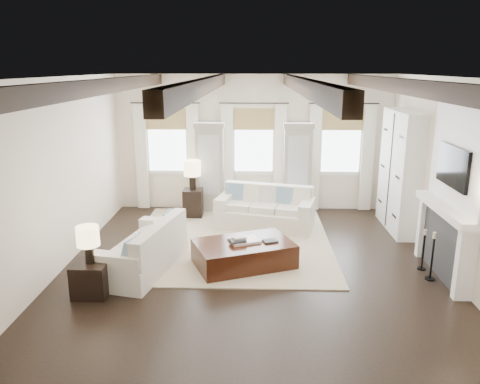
{
  "coord_description": "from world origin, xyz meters",
  "views": [
    {
      "loc": [
        0.02,
        -7.25,
        3.36
      ],
      "look_at": [
        -0.24,
        0.96,
        1.15
      ],
      "focal_mm": 35.0,
      "sensor_mm": 36.0,
      "label": 1
    }
  ],
  "objects_px": {
    "sofa_left": "(146,251)",
    "side_table_front": "(92,279)",
    "side_table_back": "(193,203)",
    "ottoman": "(244,254)",
    "sofa_back": "(266,210)"
  },
  "relations": [
    {
      "from": "ottoman",
      "to": "sofa_left",
      "type": "bearing_deg",
      "value": 165.85
    },
    {
      "from": "sofa_left",
      "to": "side_table_front",
      "type": "height_order",
      "value": "sofa_left"
    },
    {
      "from": "sofa_left",
      "to": "ottoman",
      "type": "xyz_separation_m",
      "value": [
        1.66,
        0.22,
        -0.12
      ]
    },
    {
      "from": "side_table_front",
      "to": "sofa_left",
      "type": "bearing_deg",
      "value": 55.82
    },
    {
      "from": "sofa_back",
      "to": "side_table_front",
      "type": "bearing_deg",
      "value": -129.83
    },
    {
      "from": "sofa_left",
      "to": "side_table_back",
      "type": "xyz_separation_m",
      "value": [
        0.43,
        2.95,
        -0.01
      ]
    },
    {
      "from": "ottoman",
      "to": "sofa_back",
      "type": "bearing_deg",
      "value": 56.77
    },
    {
      "from": "sofa_left",
      "to": "side_table_front",
      "type": "bearing_deg",
      "value": -124.18
    },
    {
      "from": "side_table_front",
      "to": "side_table_back",
      "type": "bearing_deg",
      "value": 74.77
    },
    {
      "from": "side_table_back",
      "to": "sofa_left",
      "type": "bearing_deg",
      "value": -98.3
    },
    {
      "from": "sofa_left",
      "to": "ottoman",
      "type": "distance_m",
      "value": 1.68
    },
    {
      "from": "ottoman",
      "to": "side_table_back",
      "type": "height_order",
      "value": "side_table_back"
    },
    {
      "from": "side_table_front",
      "to": "side_table_back",
      "type": "distance_m",
      "value": 4.0
    },
    {
      "from": "side_table_front",
      "to": "side_table_back",
      "type": "height_order",
      "value": "side_table_back"
    },
    {
      "from": "ottoman",
      "to": "side_table_back",
      "type": "relative_size",
      "value": 2.53
    }
  ]
}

